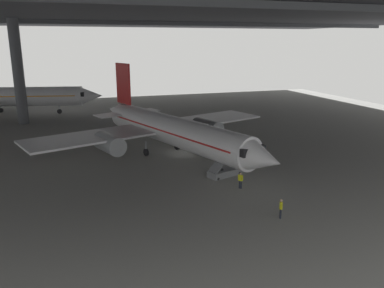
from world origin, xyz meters
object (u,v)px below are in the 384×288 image
airplane_main (170,130)px  crew_worker_near_nose (281,208)px  boarding_stairs (225,169)px  airplane_distant (5,97)px  baggage_tug (178,132)px  crew_worker_by_stairs (240,180)px

airplane_main → crew_worker_near_nose: airplane_main is taller
boarding_stairs → airplane_distant: airplane_distant is taller
airplane_main → baggage_tug: size_ratio=14.50×
airplane_main → boarding_stairs: size_ratio=7.36×
airplane_distant → baggage_tug: (26.52, -27.49, -2.91)m
airplane_main → crew_worker_by_stairs: airplane_main is taller
airplane_main → crew_worker_near_nose: size_ratio=20.35×
boarding_stairs → crew_worker_by_stairs: 3.98m
crew_worker_near_nose → baggage_tug: bearing=89.7°
boarding_stairs → baggage_tug: (0.32, 18.69, -0.19)m
baggage_tug → crew_worker_by_stairs: bearing=-91.1°
airplane_main → airplane_distant: airplane_distant is taller
boarding_stairs → airplane_main: bearing=112.1°
boarding_stairs → crew_worker_near_nose: 10.94m
crew_worker_by_stairs → airplane_distant: bearing=117.5°
boarding_stairs → airplane_distant: size_ratio=0.13×
boarding_stairs → crew_worker_by_stairs: (-0.10, -3.97, 0.18)m
crew_worker_near_nose → baggage_tug: (0.17, 29.63, -0.40)m
airplane_main → boarding_stairs: bearing=-67.9°
boarding_stairs → airplane_distant: bearing=119.6°
airplane_main → airplane_distant: (-22.62, 37.35, 0.11)m
crew_worker_near_nose → airplane_distant: (-26.35, 57.11, 2.51)m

